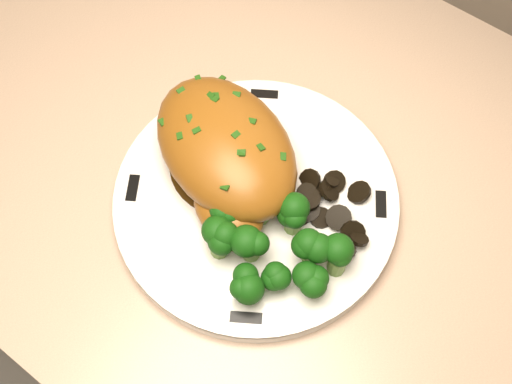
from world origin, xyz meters
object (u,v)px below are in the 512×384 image
Objects in this scene: plate at (256,201)px; broccoli_florets at (274,246)px; chicken_breast at (226,154)px; counter at (185,224)px.

plate is 2.12× the size of broccoli_florets.
broccoli_florets is at bearing -38.17° from plate.
broccoli_florets is (0.09, -0.05, -0.01)m from chicken_breast.
broccoli_florets is at bearing -6.18° from chicken_breast.
plate is 0.07m from broccoli_florets.
plate is 1.38× the size of chicken_breast.
chicken_breast is (0.16, -0.05, 0.47)m from counter.
plate is at bearing 11.81° from chicken_breast.
chicken_breast is at bearing 153.24° from broccoli_florets.
chicken_breast reaches higher than broccoli_florets.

